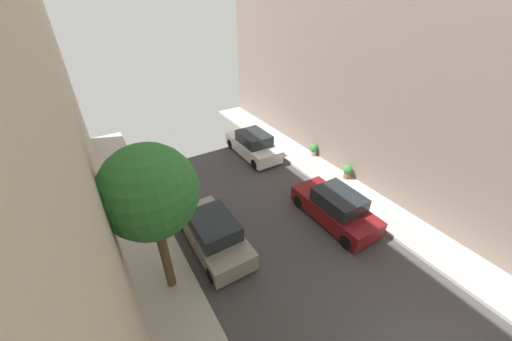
{
  "coord_description": "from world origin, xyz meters",
  "views": [
    {
      "loc": [
        -5.7,
        0.23,
        9.2
      ],
      "look_at": [
        1.45,
        11.81,
        0.5
      ],
      "focal_mm": 20.27,
      "sensor_mm": 36.0,
      "label": 1
    }
  ],
  "objects_px": {
    "parked_car_right_2": "(336,208)",
    "parked_car_right_3": "(253,145)",
    "potted_plant_1": "(313,149)",
    "potted_plant_2": "(348,171)",
    "parked_car_left_3": "(214,234)",
    "street_tree_0": "(150,193)"
  },
  "relations": [
    {
      "from": "street_tree_0",
      "to": "potted_plant_2",
      "type": "xyz_separation_m",
      "value": [
        10.45,
        1.54,
        -3.61
      ]
    },
    {
      "from": "parked_car_right_2",
      "to": "potted_plant_2",
      "type": "xyz_separation_m",
      "value": [
        2.93,
        2.01,
        -0.1
      ]
    },
    {
      "from": "parked_car_left_3",
      "to": "parked_car_right_3",
      "type": "height_order",
      "value": "same"
    },
    {
      "from": "parked_car_right_2",
      "to": "parked_car_right_3",
      "type": "xyz_separation_m",
      "value": [
        0.0,
        7.22,
        0.0
      ]
    },
    {
      "from": "street_tree_0",
      "to": "potted_plant_1",
      "type": "distance_m",
      "value": 12.07
    },
    {
      "from": "street_tree_0",
      "to": "potted_plant_2",
      "type": "height_order",
      "value": "street_tree_0"
    },
    {
      "from": "parked_car_right_2",
      "to": "street_tree_0",
      "type": "distance_m",
      "value": 8.32
    },
    {
      "from": "parked_car_left_3",
      "to": "parked_car_right_2",
      "type": "xyz_separation_m",
      "value": [
        5.4,
        -1.41,
        0.0
      ]
    },
    {
      "from": "parked_car_right_2",
      "to": "parked_car_right_3",
      "type": "distance_m",
      "value": 7.22
    },
    {
      "from": "potted_plant_1",
      "to": "street_tree_0",
      "type": "bearing_deg",
      "value": -156.98
    },
    {
      "from": "parked_car_left_3",
      "to": "parked_car_right_3",
      "type": "relative_size",
      "value": 1.0
    },
    {
      "from": "parked_car_right_3",
      "to": "potted_plant_1",
      "type": "distance_m",
      "value": 3.8
    },
    {
      "from": "street_tree_0",
      "to": "parked_car_right_2",
      "type": "bearing_deg",
      "value": -3.64
    },
    {
      "from": "parked_car_right_3",
      "to": "potted_plant_2",
      "type": "xyz_separation_m",
      "value": [
        2.93,
        -5.21,
        -0.1
      ]
    },
    {
      "from": "parked_car_right_2",
      "to": "potted_plant_1",
      "type": "xyz_separation_m",
      "value": [
        3.06,
        4.97,
        -0.15
      ]
    },
    {
      "from": "parked_car_left_3",
      "to": "potted_plant_1",
      "type": "height_order",
      "value": "parked_car_left_3"
    },
    {
      "from": "parked_car_right_3",
      "to": "street_tree_0",
      "type": "xyz_separation_m",
      "value": [
        -7.52,
        -6.74,
        3.52
      ]
    },
    {
      "from": "potted_plant_1",
      "to": "potted_plant_2",
      "type": "xyz_separation_m",
      "value": [
        -0.14,
        -2.96,
        0.05
      ]
    },
    {
      "from": "parked_car_right_2",
      "to": "parked_car_right_3",
      "type": "relative_size",
      "value": 1.0
    },
    {
      "from": "potted_plant_1",
      "to": "parked_car_right_3",
      "type": "bearing_deg",
      "value": 143.76
    },
    {
      "from": "parked_car_right_2",
      "to": "parked_car_right_3",
      "type": "bearing_deg",
      "value": 90.0
    },
    {
      "from": "parked_car_left_3",
      "to": "potted_plant_2",
      "type": "bearing_deg",
      "value": 4.14
    }
  ]
}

